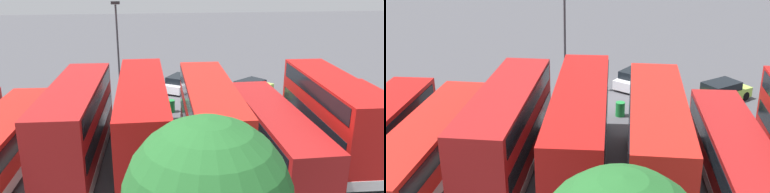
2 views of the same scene
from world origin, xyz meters
The scene contains 10 objects.
ground_plane centered at (0.00, 0.00, 0.00)m, with size 140.00×140.00×0.00m, color #47474C.
bus_single_deck_third centered at (-5.64, 10.94, 1.62)m, with size 2.79×11.87×2.95m.
bus_double_decker_fourth centered at (-1.90, 10.92, 2.45)m, with size 2.84×11.00×4.55m.
bus_double_decker_fifth centered at (1.77, 10.07, 2.45)m, with size 2.76×12.09×4.55m.
bus_double_decker_sixth centered at (5.36, 10.32, 2.45)m, with size 2.88×10.66×4.55m.
bus_single_deck_seventh centered at (9.21, 10.91, 1.62)m, with size 3.01×12.04×2.95m.
car_hatchback_silver centered at (-1.43, -2.97, 0.70)m, with size 3.61×4.27×1.43m.
car_small_green centered at (-7.35, -0.66, 0.70)m, with size 4.36×3.91×1.43m.
lamp_post_tall centered at (3.83, -1.69, 4.70)m, with size 0.70×0.30×8.04m.
waste_bin_yellow centered at (-0.24, 2.57, 0.47)m, with size 0.60×0.60×0.95m, color #197F33.
Camera 2 is at (0.04, 31.32, 12.67)m, focal length 44.69 mm.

